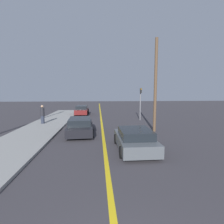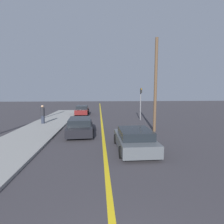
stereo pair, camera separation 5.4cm
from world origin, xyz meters
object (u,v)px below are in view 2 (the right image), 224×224
(pedestrian_mid_group, at_px, (43,114))
(traffic_light, at_px, (141,100))
(car_near_right_lane, at_px, (134,140))
(car_ahead_center, at_px, (80,126))
(utility_pole, at_px, (155,86))
(car_far_distant, at_px, (82,110))

(pedestrian_mid_group, height_order, traffic_light, traffic_light)
(car_near_right_lane, height_order, car_ahead_center, car_ahead_center)
(traffic_light, height_order, utility_pole, utility_pole)
(car_near_right_lane, distance_m, car_ahead_center, 5.40)
(car_near_right_lane, bearing_deg, utility_pole, 59.39)
(traffic_light, bearing_deg, pedestrian_mid_group, -168.59)
(car_far_distant, xyz_separation_m, utility_pole, (6.94, -11.15, 3.10))
(car_far_distant, distance_m, traffic_light, 9.11)
(car_near_right_lane, bearing_deg, car_ahead_center, 129.25)
(utility_pole, bearing_deg, car_near_right_lane, -120.18)
(car_ahead_center, distance_m, car_far_distant, 11.50)
(car_far_distant, height_order, utility_pole, utility_pole)
(car_ahead_center, distance_m, traffic_light, 8.87)
(car_near_right_lane, bearing_deg, pedestrian_mid_group, 132.26)
(utility_pole, bearing_deg, car_ahead_center, -177.09)
(pedestrian_mid_group, relative_size, utility_pole, 0.24)
(car_far_distant, relative_size, traffic_light, 1.07)
(utility_pole, bearing_deg, pedestrian_mid_group, 159.99)
(car_far_distant, distance_m, utility_pole, 13.50)
(car_far_distant, bearing_deg, traffic_light, -36.95)
(car_near_right_lane, xyz_separation_m, car_ahead_center, (-3.44, 4.15, 0.02))
(car_ahead_center, xyz_separation_m, traffic_light, (6.25, 6.07, 1.67))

